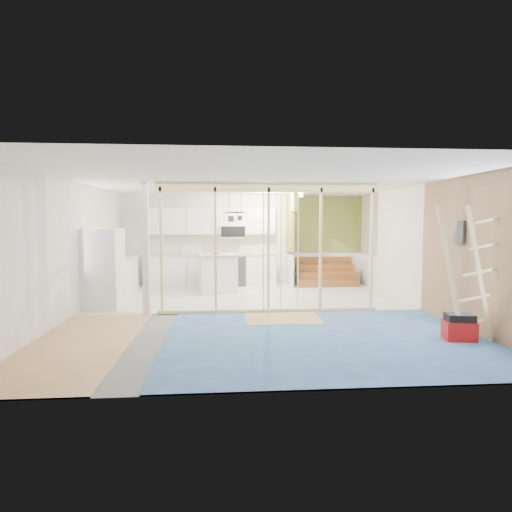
{
  "coord_description": "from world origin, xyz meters",
  "views": [
    {
      "loc": [
        -0.64,
        -8.42,
        1.83
      ],
      "look_at": [
        0.1,
        0.6,
        1.1
      ],
      "focal_mm": 30.0,
      "sensor_mm": 36.0,
      "label": 1
    }
  ],
  "objects": [
    {
      "name": "bowl",
      "position": [
        -0.76,
        2.65,
        1.03
      ],
      "size": [
        0.34,
        0.34,
        0.07
      ],
      "primitive_type": "imported",
      "rotation": [
        0.0,
        0.0,
        0.23
      ],
      "color": "silver",
      "rests_on": "island"
    },
    {
      "name": "island",
      "position": [
        -0.72,
        2.7,
        0.49
      ],
      "size": [
        1.14,
        1.14,
        0.99
      ],
      "rotation": [
        0.0,
        0.0,
        0.13
      ],
      "color": "white",
      "rests_on": "room"
    },
    {
      "name": "base_cabinets",
      "position": [
        -1.61,
        3.36,
        0.47
      ],
      "size": [
        4.45,
        2.24,
        0.93
      ],
      "color": "white",
      "rests_on": "room"
    },
    {
      "name": "toolbox",
      "position": [
        3.0,
        -2.26,
        0.2
      ],
      "size": [
        0.5,
        0.41,
        0.42
      ],
      "rotation": [
        0.0,
        0.0,
        -0.18
      ],
      "color": "#AA100F",
      "rests_on": "room"
    },
    {
      "name": "pot_rack",
      "position": [
        -0.31,
        1.89,
        2.0
      ],
      "size": [
        0.52,
        0.52,
        0.72
      ],
      "color": "black",
      "rests_on": "room"
    },
    {
      "name": "green_partition",
      "position": [
        2.04,
        3.66,
        0.94
      ],
      "size": [
        2.25,
        1.51,
        2.6
      ],
      "color": "olive",
      "rests_on": "room"
    },
    {
      "name": "ceiling_light",
      "position": [
        1.4,
        3.0,
        2.54
      ],
      "size": [
        0.32,
        0.32,
        0.08
      ],
      "primitive_type": "cylinder",
      "color": "#FFEABF",
      "rests_on": "room"
    },
    {
      "name": "soap_bottle_a",
      "position": [
        -1.77,
        3.59,
        1.08
      ],
      "size": [
        0.13,
        0.13,
        0.3
      ],
      "primitive_type": "imported",
      "rotation": [
        0.0,
        0.0,
        -0.2
      ],
      "color": "#9FA2B1",
      "rests_on": "base_cabinets"
    },
    {
      "name": "upper_cabinets",
      "position": [
        -0.84,
        3.82,
        1.82
      ],
      "size": [
        3.6,
        0.41,
        0.85
      ],
      "color": "white",
      "rests_on": "room"
    },
    {
      "name": "soap_bottle_b",
      "position": [
        0.25,
        3.72,
        1.03
      ],
      "size": [
        0.09,
        0.1,
        0.2
      ],
      "primitive_type": "imported",
      "rotation": [
        0.0,
        0.0,
        0.03
      ],
      "color": "white",
      "rests_on": "base_cabinets"
    },
    {
      "name": "sheathing_panel",
      "position": [
        3.48,
        -2.0,
        1.3
      ],
      "size": [
        0.02,
        4.0,
        2.6
      ],
      "primitive_type": "cube",
      "color": "#9F7856",
      "rests_on": "room"
    },
    {
      "name": "floor_overlays",
      "position": [
        0.07,
        0.06,
        0.01
      ],
      "size": [
        7.0,
        8.0,
        0.03
      ],
      "color": "silver",
      "rests_on": "room"
    },
    {
      "name": "electrical_panel",
      "position": [
        3.43,
        -1.4,
        1.65
      ],
      "size": [
        0.04,
        0.3,
        0.4
      ],
      "primitive_type": "cube",
      "color": "#3C3C41",
      "rests_on": "room"
    },
    {
      "name": "ladder",
      "position": [
        3.06,
        -2.35,
        1.05
      ],
      "size": [
        1.11,
        0.08,
        2.05
      ],
      "rotation": [
        0.0,
        0.0,
        -0.07
      ],
      "color": "#DBC586",
      "rests_on": "room"
    },
    {
      "name": "fridge",
      "position": [
        -3.11,
        0.74,
        0.84
      ],
      "size": [
        0.77,
        0.75,
        1.69
      ],
      "rotation": [
        0.0,
        0.0,
        -0.06
      ],
      "color": "white",
      "rests_on": "room"
    },
    {
      "name": "stud_frame",
      "position": [
        -0.24,
        -0.0,
        1.59
      ],
      "size": [
        4.66,
        0.14,
        2.6
      ],
      "color": "beige",
      "rests_on": "room"
    },
    {
      "name": "room",
      "position": [
        0.0,
        0.0,
        1.3
      ],
      "size": [
        7.01,
        8.01,
        2.61
      ],
      "color": "slate",
      "rests_on": "ground"
    }
  ]
}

